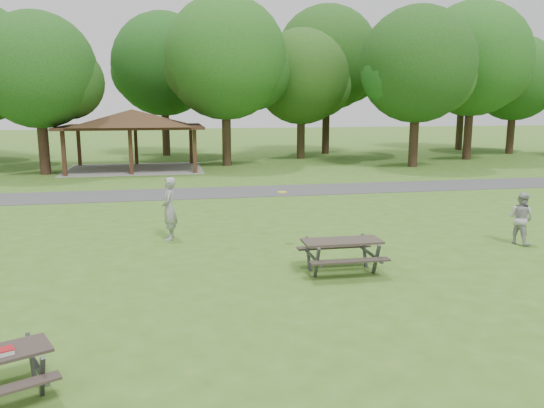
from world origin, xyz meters
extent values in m
plane|color=#3B661D|center=(0.00, 0.00, 0.00)|extent=(160.00, 160.00, 0.00)
cube|color=#404042|center=(0.00, 14.00, 0.01)|extent=(120.00, 3.20, 0.02)
cube|color=#321E12|center=(-7.70, 21.30, 1.30)|extent=(0.22, 0.22, 2.60)
cube|color=#3A1E15|center=(-7.70, 26.70, 1.30)|extent=(0.22, 0.22, 2.60)
cube|color=#341E13|center=(-4.00, 21.30, 1.30)|extent=(0.22, 0.22, 2.60)
cube|color=#311B12|center=(-4.00, 26.70, 1.30)|extent=(0.22, 0.22, 2.60)
cube|color=#362113|center=(-0.30, 21.30, 1.30)|extent=(0.22, 0.22, 2.60)
cube|color=#342013|center=(-0.30, 26.70, 1.30)|extent=(0.22, 0.22, 2.60)
cube|color=#321D14|center=(-4.00, 24.00, 2.68)|extent=(8.60, 6.60, 0.16)
pyramid|color=#362315|center=(-4.00, 24.00, 3.26)|extent=(7.01, 7.01, 1.00)
cube|color=gray|center=(-4.00, 24.00, 0.01)|extent=(8.40, 6.40, 0.03)
sphere|color=#1C4E16|center=(-12.25, 29.30, 5.99)|extent=(5.07, 5.07, 5.07)
cylinder|color=#301D15|center=(-9.00, 22.50, 1.75)|extent=(0.60, 0.60, 3.50)
sphere|color=#164413|center=(-9.00, 22.50, 5.97)|extent=(6.60, 6.60, 6.60)
sphere|color=#173F12|center=(-7.52, 22.80, 5.31)|extent=(4.29, 4.29, 4.29)
sphere|color=#194914|center=(-10.32, 22.30, 5.48)|extent=(3.96, 3.96, 3.96)
cylinder|color=#302215|center=(2.00, 25.00, 2.01)|extent=(0.60, 0.60, 4.02)
sphere|color=#1A4D16|center=(2.00, 25.00, 7.02)|extent=(8.00, 8.00, 8.00)
sphere|color=#164012|center=(3.80, 25.30, 6.22)|extent=(5.20, 5.20, 5.20)
sphere|color=#1A4212|center=(0.40, 24.80, 6.42)|extent=(4.80, 4.80, 4.80)
cylinder|color=#2E2114|center=(8.00, 28.50, 1.72)|extent=(0.60, 0.60, 3.43)
sphere|color=#1C4313|center=(8.00, 28.50, 6.05)|extent=(7.00, 7.00, 7.00)
sphere|color=#1F4B15|center=(9.57, 28.80, 5.36)|extent=(4.55, 4.55, 4.55)
sphere|color=#1F4914|center=(6.60, 28.30, 5.53)|extent=(4.20, 4.20, 4.20)
cylinder|color=black|center=(14.00, 22.00, 1.89)|extent=(0.60, 0.60, 3.78)
sphere|color=#153F12|center=(14.00, 22.00, 6.55)|extent=(7.40, 7.40, 7.40)
sphere|color=#1E4D16|center=(15.66, 22.30, 5.81)|extent=(4.81, 4.81, 4.81)
sphere|color=#164D16|center=(12.52, 21.80, 6.00)|extent=(4.44, 4.44, 4.44)
cylinder|color=#311E16|center=(20.00, 25.50, 2.10)|extent=(0.60, 0.60, 4.20)
sphere|color=#194C15|center=(20.00, 25.50, 7.27)|extent=(8.20, 8.20, 8.20)
sphere|color=#214C15|center=(21.84, 25.80, 6.45)|extent=(5.33, 5.33, 5.33)
sphere|color=#134514|center=(18.36, 25.30, 6.66)|extent=(4.92, 4.92, 4.92)
cylinder|color=#311F15|center=(26.00, 29.00, 1.78)|extent=(0.60, 0.60, 3.57)
sphere|color=#174614|center=(26.00, 29.00, 6.12)|extent=(6.80, 6.80, 6.80)
sphere|color=#1C4F16|center=(27.53, 29.30, 5.44)|extent=(4.42, 4.42, 4.42)
sphere|color=#124113|center=(24.64, 28.80, 5.61)|extent=(4.08, 4.08, 4.08)
cylinder|color=black|center=(-2.00, 33.00, 2.06)|extent=(0.60, 0.60, 4.13)
sphere|color=#134212|center=(-2.00, 33.00, 7.13)|extent=(8.00, 8.00, 8.00)
sphere|color=#1C4513|center=(-0.20, 33.30, 6.33)|extent=(5.20, 5.20, 5.20)
sphere|color=#164814|center=(-3.60, 32.80, 6.53)|extent=(4.80, 4.80, 4.80)
cylinder|color=black|center=(11.00, 32.00, 2.27)|extent=(0.60, 0.60, 4.55)
sphere|color=#184212|center=(11.00, 32.00, 7.70)|extent=(8.40, 8.40, 8.40)
sphere|color=#164614|center=(12.89, 32.30, 6.86)|extent=(5.46, 5.46, 5.46)
sphere|color=#1B4212|center=(9.32, 31.80, 7.07)|extent=(5.04, 5.04, 5.04)
cylinder|color=black|center=(24.00, 33.50, 2.13)|extent=(0.60, 0.60, 4.27)
sphere|color=#1C4614|center=(24.00, 33.50, 7.27)|extent=(8.00, 8.00, 8.00)
sphere|color=#144614|center=(25.80, 33.80, 6.47)|extent=(5.20, 5.20, 5.20)
sphere|color=#1B4513|center=(22.40, 33.30, 6.67)|extent=(4.80, 4.80, 4.80)
cube|color=#3B3C3E|center=(-3.69, -3.19, 0.34)|extent=(0.20, 0.34, 0.73)
cube|color=#424245|center=(-3.98, -2.55, 0.34)|extent=(0.20, 0.34, 0.73)
cube|color=#444446|center=(-3.83, -2.87, 0.37)|extent=(0.62, 1.26, 0.05)
cube|color=silver|center=(-4.14, -3.13, 0.74)|extent=(0.24, 0.24, 0.06)
cube|color=#A21218|center=(-4.14, -3.13, 0.78)|extent=(0.26, 0.26, 0.01)
cube|color=#322A24|center=(2.27, 1.53, 0.79)|extent=(1.94, 0.77, 0.05)
cube|color=#2A241E|center=(2.27, 0.89, 0.47)|extent=(1.93, 0.28, 0.04)
cube|color=#302823|center=(2.27, 2.16, 0.47)|extent=(1.93, 0.28, 0.04)
cube|color=#414144|center=(1.52, 1.12, 0.39)|extent=(0.07, 0.41, 0.84)
cube|color=#404043|center=(1.53, 1.93, 0.39)|extent=(0.07, 0.41, 0.84)
cube|color=#3B3B3D|center=(1.53, 1.53, 0.42)|extent=(0.07, 1.57, 0.05)
cube|color=#444447|center=(3.01, 1.12, 0.39)|extent=(0.07, 0.41, 0.84)
cube|color=#3B3B3D|center=(3.01, 1.93, 0.39)|extent=(0.07, 0.41, 0.84)
cube|color=#3B3B3D|center=(3.01, 1.52, 0.42)|extent=(0.07, 1.57, 0.05)
cylinder|color=yellow|center=(1.46, 4.78, 1.50)|extent=(0.35, 0.35, 0.02)
imported|color=gray|center=(-1.88, 5.61, 0.96)|extent=(0.52, 0.74, 1.92)
imported|color=#ACACAF|center=(8.32, 3.08, 0.78)|extent=(0.85, 0.93, 1.56)
camera|label=1|loc=(-1.83, -10.52, 4.11)|focal=35.00mm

